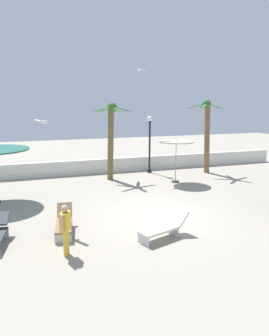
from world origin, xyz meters
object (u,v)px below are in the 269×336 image
palm_tree_1 (207,128)px  lounge_chair_1 (164,227)px  guest_1 (65,225)px  seagull_2 (44,122)px  lamp_post_0 (150,138)px  seagull_0 (139,70)px  patio_umbrella_1 (176,145)px  palm_tree_0 (111,132)px  lounge_chair_0 (64,222)px

palm_tree_1 → lounge_chair_1: (-6.72, -8.60, -2.51)m
guest_1 → seagull_2: 4.18m
lamp_post_0 → seagull_2: (-6.86, -6.97, 1.61)m
palm_tree_1 → seagull_0: bearing=172.7°
patio_umbrella_1 → palm_tree_1: palm_tree_1 is taller
patio_umbrella_1 → lamp_post_0: lamp_post_0 is taller
palm_tree_0 → palm_tree_1: palm_tree_1 is taller
lamp_post_0 → lounge_chair_0: 10.59m
guest_1 → patio_umbrella_1: bearing=45.2°
palm_tree_0 → seagull_0: bearing=12.0°
palm_tree_0 → lamp_post_0: palm_tree_0 is taller
palm_tree_0 → lounge_chair_0: 8.41m
lamp_post_0 → seagull_2: bearing=-134.5°
lounge_chair_1 → seagull_0: seagull_0 is taller
patio_umbrella_1 → lounge_chair_0: size_ratio=1.28×
patio_umbrella_1 → palm_tree_1: (2.95, 1.68, 0.71)m
lamp_post_0 → seagull_2: 9.91m
patio_umbrella_1 → seagull_0: bearing=122.6°
palm_tree_0 → lounge_chair_0: (-3.63, -7.19, -2.42)m
lounge_chair_0 → guest_1: bearing=-94.5°
patio_umbrella_1 → palm_tree_0: 3.83m
guest_1 → seagull_2: size_ratio=1.48×
palm_tree_1 → seagull_2: (-10.31, -5.80, 0.95)m
lounge_chair_0 → lounge_chair_1: (3.17, -1.57, 0.00)m
lounge_chair_0 → lounge_chair_1: 3.54m
seagull_0 → seagull_2: 9.06m
lounge_chair_1 → seagull_0: (2.33, 9.16, 6.01)m
palm_tree_0 → lounge_chair_1: 9.10m
lounge_chair_0 → seagull_0: bearing=54.1°
guest_1 → lamp_post_0: bearing=56.6°
palm_tree_1 → seagull_2: palm_tree_1 is taller
palm_tree_1 → lamp_post_0: size_ratio=1.28×
patio_umbrella_1 → palm_tree_0: bearing=150.9°
patio_umbrella_1 → palm_tree_1: 3.47m
lamp_post_0 → seagull_0: 4.30m
palm_tree_0 → palm_tree_1: bearing=-1.5°
palm_tree_0 → guest_1: 9.90m
palm_tree_1 → lounge_chair_1: 11.20m
patio_umbrella_1 → guest_1: size_ratio=1.58×
lamp_post_0 → guest_1: 12.02m
patio_umbrella_1 → lamp_post_0: bearing=99.8°
lounge_chair_0 → guest_1: (-0.14, -1.78, 0.57)m
patio_umbrella_1 → lounge_chair_0: bearing=-142.3°
palm_tree_0 → seagull_0: size_ratio=4.48×
palm_tree_1 → seagull_0: seagull_0 is taller
palm_tree_0 → lamp_post_0: bearing=19.7°
palm_tree_1 → seagull_0: size_ratio=4.65×
seagull_2 → seagull_0: bearing=47.1°
patio_umbrella_1 → guest_1: 10.12m
lounge_chair_0 → seagull_0: size_ratio=1.93×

